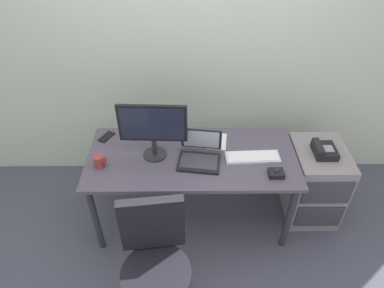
{
  "coord_description": "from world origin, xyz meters",
  "views": [
    {
      "loc": [
        -0.02,
        -2.0,
        2.47
      ],
      "look_at": [
        0.0,
        0.0,
        0.83
      ],
      "focal_mm": 32.56,
      "sensor_mm": 36.0,
      "label": 1
    }
  ],
  "objects_px": {
    "desk_phone": "(324,150)",
    "office_chair": "(156,271)",
    "coffee_mug": "(99,161)",
    "trackball_mouse": "(276,173)",
    "cell_phone": "(107,137)",
    "monitor_main": "(153,127)",
    "paper_notepad": "(217,141)",
    "file_cabinet": "(314,182)",
    "laptop": "(200,154)",
    "keyboard": "(253,157)"
  },
  "relations": [
    {
      "from": "desk_phone",
      "to": "office_chair",
      "type": "distance_m",
      "value": 1.56
    },
    {
      "from": "coffee_mug",
      "to": "trackball_mouse",
      "type": "bearing_deg",
      "value": -5.02
    },
    {
      "from": "desk_phone",
      "to": "trackball_mouse",
      "type": "relative_size",
      "value": 1.82
    },
    {
      "from": "cell_phone",
      "to": "coffee_mug",
      "type": "bearing_deg",
      "value": -58.54
    },
    {
      "from": "monitor_main",
      "to": "paper_notepad",
      "type": "xyz_separation_m",
      "value": [
        0.49,
        0.15,
        -0.26
      ]
    },
    {
      "from": "file_cabinet",
      "to": "laptop",
      "type": "distance_m",
      "value": 1.08
    },
    {
      "from": "file_cabinet",
      "to": "paper_notepad",
      "type": "height_order",
      "value": "paper_notepad"
    },
    {
      "from": "office_chair",
      "to": "trackball_mouse",
      "type": "distance_m",
      "value": 1.06
    },
    {
      "from": "desk_phone",
      "to": "cell_phone",
      "type": "bearing_deg",
      "value": 174.08
    },
    {
      "from": "office_chair",
      "to": "monitor_main",
      "type": "xyz_separation_m",
      "value": [
        -0.05,
        0.81,
        0.55
      ]
    },
    {
      "from": "paper_notepad",
      "to": "cell_phone",
      "type": "height_order",
      "value": "paper_notepad"
    },
    {
      "from": "desk_phone",
      "to": "trackball_mouse",
      "type": "xyz_separation_m",
      "value": [
        -0.43,
        -0.28,
        0.02
      ]
    },
    {
      "from": "office_chair",
      "to": "monitor_main",
      "type": "bearing_deg",
      "value": 93.35
    },
    {
      "from": "monitor_main",
      "to": "coffee_mug",
      "type": "height_order",
      "value": "monitor_main"
    },
    {
      "from": "coffee_mug",
      "to": "keyboard",
      "type": "bearing_deg",
      "value": 3.58
    },
    {
      "from": "desk_phone",
      "to": "monitor_main",
      "type": "xyz_separation_m",
      "value": [
        -1.32,
        -0.04,
        0.27
      ]
    },
    {
      "from": "desk_phone",
      "to": "paper_notepad",
      "type": "bearing_deg",
      "value": 172.5
    },
    {
      "from": "monitor_main",
      "to": "trackball_mouse",
      "type": "height_order",
      "value": "monitor_main"
    },
    {
      "from": "monitor_main",
      "to": "laptop",
      "type": "xyz_separation_m",
      "value": [
        0.34,
        -0.05,
        -0.21
      ]
    },
    {
      "from": "office_chair",
      "to": "monitor_main",
      "type": "height_order",
      "value": "monitor_main"
    },
    {
      "from": "file_cabinet",
      "to": "monitor_main",
      "type": "xyz_separation_m",
      "value": [
        -1.33,
        -0.06,
        0.64
      ]
    },
    {
      "from": "trackball_mouse",
      "to": "cell_phone",
      "type": "distance_m",
      "value": 1.38
    },
    {
      "from": "file_cabinet",
      "to": "paper_notepad",
      "type": "distance_m",
      "value": 0.93
    },
    {
      "from": "trackball_mouse",
      "to": "paper_notepad",
      "type": "relative_size",
      "value": 0.53
    },
    {
      "from": "trackball_mouse",
      "to": "cell_phone",
      "type": "xyz_separation_m",
      "value": [
        -1.3,
        0.46,
        -0.02
      ]
    },
    {
      "from": "paper_notepad",
      "to": "cell_phone",
      "type": "xyz_separation_m",
      "value": [
        -0.9,
        0.07,
        -0.0
      ]
    },
    {
      "from": "monitor_main",
      "to": "keyboard",
      "type": "distance_m",
      "value": 0.79
    },
    {
      "from": "office_chair",
      "to": "coffee_mug",
      "type": "height_order",
      "value": "office_chair"
    },
    {
      "from": "coffee_mug",
      "to": "cell_phone",
      "type": "distance_m",
      "value": 0.35
    },
    {
      "from": "desk_phone",
      "to": "office_chair",
      "type": "height_order",
      "value": "office_chair"
    },
    {
      "from": "desk_phone",
      "to": "cell_phone",
      "type": "height_order",
      "value": "desk_phone"
    },
    {
      "from": "trackball_mouse",
      "to": "cell_phone",
      "type": "height_order",
      "value": "trackball_mouse"
    },
    {
      "from": "paper_notepad",
      "to": "keyboard",
      "type": "bearing_deg",
      "value": -38.16
    },
    {
      "from": "trackball_mouse",
      "to": "coffee_mug",
      "type": "xyz_separation_m",
      "value": [
        -1.28,
        0.11,
        0.02
      ]
    },
    {
      "from": "office_chair",
      "to": "cell_phone",
      "type": "distance_m",
      "value": 1.17
    },
    {
      "from": "file_cabinet",
      "to": "cell_phone",
      "type": "xyz_separation_m",
      "value": [
        -1.74,
        0.16,
        0.38
      ]
    },
    {
      "from": "file_cabinet",
      "to": "monitor_main",
      "type": "relative_size",
      "value": 1.35
    },
    {
      "from": "paper_notepad",
      "to": "cell_phone",
      "type": "distance_m",
      "value": 0.9
    },
    {
      "from": "office_chair",
      "to": "trackball_mouse",
      "type": "relative_size",
      "value": 8.62
    },
    {
      "from": "trackball_mouse",
      "to": "coffee_mug",
      "type": "height_order",
      "value": "coffee_mug"
    },
    {
      "from": "file_cabinet",
      "to": "coffee_mug",
      "type": "height_order",
      "value": "coffee_mug"
    },
    {
      "from": "monitor_main",
      "to": "trackball_mouse",
      "type": "distance_m",
      "value": 0.95
    },
    {
      "from": "monitor_main",
      "to": "keyboard",
      "type": "relative_size",
      "value": 1.2
    },
    {
      "from": "desk_phone",
      "to": "laptop",
      "type": "xyz_separation_m",
      "value": [
        -0.98,
        -0.09,
        0.05
      ]
    },
    {
      "from": "monitor_main",
      "to": "trackball_mouse",
      "type": "bearing_deg",
      "value": -14.75
    },
    {
      "from": "office_chair",
      "to": "trackball_mouse",
      "type": "height_order",
      "value": "office_chair"
    },
    {
      "from": "keyboard",
      "to": "office_chair",
      "type": "bearing_deg",
      "value": -132.38
    },
    {
      "from": "file_cabinet",
      "to": "coffee_mug",
      "type": "bearing_deg",
      "value": -174.03
    },
    {
      "from": "monitor_main",
      "to": "coffee_mug",
      "type": "distance_m",
      "value": 0.47
    },
    {
      "from": "file_cabinet",
      "to": "monitor_main",
      "type": "distance_m",
      "value": 1.47
    }
  ]
}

